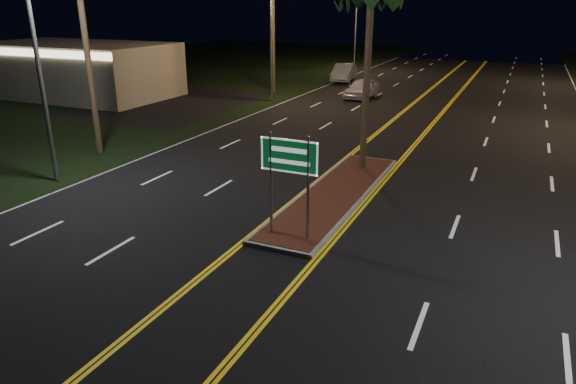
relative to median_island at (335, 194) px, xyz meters
The scene contains 10 objects.
ground 7.00m from the median_island, 90.00° to the right, with size 120.00×120.00×0.00m, color black.
grass_left 34.99m from the median_island, 149.04° to the left, with size 40.00×110.00×0.01m, color black.
median_island is the anchor object (origin of this frame).
highway_sign 4.80m from the median_island, 90.00° to the right, with size 1.80×0.08×3.20m.
commercial_building 29.13m from the median_island, 153.45° to the left, with size 15.00×8.12×4.00m.
streetlight_left_near 12.36m from the median_island, 164.22° to the right, with size 1.91×0.44×9.00m.
streetlight_left_mid 20.80m from the median_island, 121.98° to the left, with size 1.91×0.44×9.00m.
streetlight_left_far 38.89m from the median_island, 106.00° to the left, with size 1.91×0.44×9.00m.
car_near 21.83m from the median_island, 104.21° to the left, with size 2.17×5.06×1.69m, color silver.
car_far 30.69m from the median_island, 108.04° to the left, with size 2.38×5.55×1.85m, color #AAADB3.
Camera 1 is at (5.87, -10.20, 6.85)m, focal length 32.00 mm.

